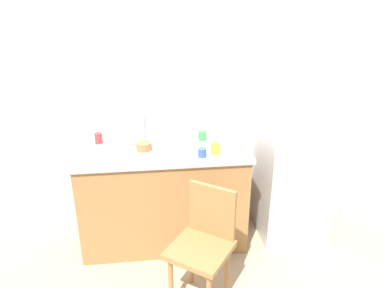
% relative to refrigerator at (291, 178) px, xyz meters
% --- Properties ---
extents(ground_plane, '(8.00, 8.00, 0.00)m').
position_rel_refrigerator_xyz_m(ground_plane, '(-0.81, -0.66, -0.55)').
color(ground_plane, tan).
extents(back_wall, '(4.80, 0.10, 2.48)m').
position_rel_refrigerator_xyz_m(back_wall, '(-0.81, 0.34, 0.69)').
color(back_wall, white).
rests_on(back_wall, ground_plane).
extents(cabinet_base, '(1.41, 0.60, 0.88)m').
position_rel_refrigerator_xyz_m(cabinet_base, '(-1.18, -0.01, -0.11)').
color(cabinet_base, '#A87542').
rests_on(cabinet_base, ground_plane).
extents(countertop, '(1.45, 0.64, 0.04)m').
position_rel_refrigerator_xyz_m(countertop, '(-1.18, -0.01, 0.34)').
color(countertop, '#B7B7BC').
rests_on(countertop, cabinet_base).
extents(faucet, '(0.02, 0.02, 0.28)m').
position_rel_refrigerator_xyz_m(faucet, '(-1.34, 0.24, 0.50)').
color(faucet, '#B7B7BC').
rests_on(faucet, countertop).
extents(refrigerator, '(0.57, 0.59, 1.10)m').
position_rel_refrigerator_xyz_m(refrigerator, '(0.00, 0.00, 0.00)').
color(refrigerator, silver).
rests_on(refrigerator, ground_plane).
extents(chair, '(0.56, 0.56, 0.89)m').
position_rel_refrigerator_xyz_m(chair, '(-0.93, -0.75, -0.05)').
color(chair, '#A87542').
rests_on(chair, ground_plane).
extents(dish_tray, '(0.28, 0.20, 0.05)m').
position_rel_refrigerator_xyz_m(dish_tray, '(-1.08, -0.04, 0.39)').
color(dish_tray, white).
rests_on(dish_tray, countertop).
extents(terracotta_bowl, '(0.13, 0.13, 0.07)m').
position_rel_refrigerator_xyz_m(terracotta_bowl, '(-1.33, -0.02, 0.40)').
color(terracotta_bowl, '#C67042').
rests_on(terracotta_bowl, countertop).
extents(cup_blue, '(0.07, 0.07, 0.07)m').
position_rel_refrigerator_xyz_m(cup_blue, '(-0.86, -0.21, 0.40)').
color(cup_blue, blue).
rests_on(cup_blue, countertop).
extents(cup_red, '(0.07, 0.07, 0.09)m').
position_rel_refrigerator_xyz_m(cup_red, '(-1.72, 0.18, 0.41)').
color(cup_red, red).
rests_on(cup_red, countertop).
extents(cup_green, '(0.08, 0.08, 0.09)m').
position_rel_refrigerator_xyz_m(cup_green, '(-0.81, 0.15, 0.41)').
color(cup_green, green).
rests_on(cup_green, countertop).
extents(cup_yellow, '(0.08, 0.08, 0.09)m').
position_rel_refrigerator_xyz_m(cup_yellow, '(-0.75, -0.16, 0.41)').
color(cup_yellow, yellow).
rests_on(cup_yellow, countertop).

